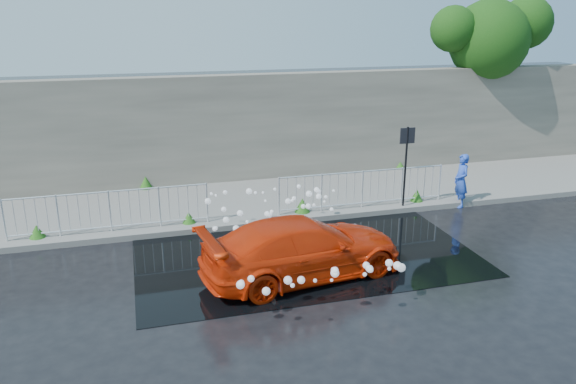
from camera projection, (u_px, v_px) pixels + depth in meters
name	position (u px, v px, depth m)	size (l,w,h in m)	color
ground	(296.00, 273.00, 12.59)	(90.00, 90.00, 0.00)	black
pavement	(249.00, 201.00, 17.15)	(30.00, 4.00, 0.15)	slate
curb	(265.00, 223.00, 15.32)	(30.00, 0.25, 0.16)	slate
retaining_wall	(235.00, 128.00, 18.61)	(30.00, 0.60, 3.50)	#59544B
puddle	(304.00, 252.00, 13.64)	(8.00, 5.00, 0.01)	black
sign_post	(406.00, 154.00, 15.99)	(0.45, 0.06, 2.50)	black
tree	(492.00, 36.00, 20.41)	(4.78, 2.91, 6.16)	#332114
railing_left	(110.00, 210.00, 14.41)	(5.05, 0.05, 1.10)	silver
railing_right	(362.00, 188.00, 16.21)	(5.05, 0.05, 1.10)	silver
weeds	(244.00, 199.00, 16.52)	(12.17, 3.93, 0.40)	#1E4E15
water_spray	(290.00, 233.00, 12.97)	(3.66, 5.47, 1.12)	white
red_car	(303.00, 248.00, 12.27)	(1.84, 4.53, 1.31)	red
person	(461.00, 181.00, 16.64)	(0.59, 0.39, 1.61)	blue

